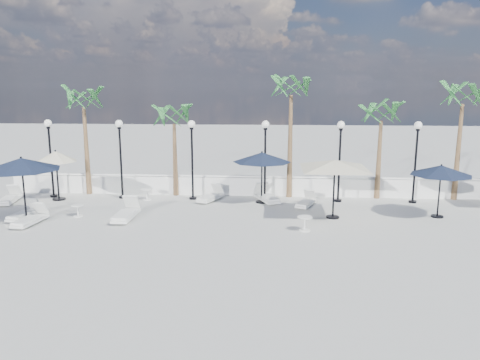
# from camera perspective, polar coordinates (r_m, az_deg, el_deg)

# --- Properties ---
(ground) EXTENTS (100.00, 100.00, 0.00)m
(ground) POSITION_cam_1_polar(r_m,az_deg,el_deg) (16.42, 2.68, -7.96)
(ground) COLOR #AEAFA9
(ground) RESTS_ON ground
(balustrade) EXTENTS (26.00, 0.30, 1.01)m
(balustrade) POSITION_cam_1_polar(r_m,az_deg,el_deg) (23.52, 3.07, -0.78)
(balustrade) COLOR white
(balustrade) RESTS_ON ground
(lamppost_0) EXTENTS (0.36, 0.36, 3.84)m
(lamppost_0) POSITION_cam_1_polar(r_m,az_deg,el_deg) (24.66, -22.16, 3.72)
(lamppost_0) COLOR black
(lamppost_0) RESTS_ON ground
(lamppost_1) EXTENTS (0.36, 0.36, 3.84)m
(lamppost_1) POSITION_cam_1_polar(r_m,az_deg,el_deg) (23.34, -14.40, 3.82)
(lamppost_1) COLOR black
(lamppost_1) RESTS_ON ground
(lamppost_2) EXTENTS (0.36, 0.36, 3.84)m
(lamppost_2) POSITION_cam_1_polar(r_m,az_deg,el_deg) (22.50, -5.88, 3.84)
(lamppost_2) COLOR black
(lamppost_2) RESTS_ON ground
(lamppost_3) EXTENTS (0.36, 0.36, 3.84)m
(lamppost_3) POSITION_cam_1_polar(r_m,az_deg,el_deg) (22.18, 3.09, 3.78)
(lamppost_3) COLOR black
(lamppost_3) RESTS_ON ground
(lamppost_4) EXTENTS (0.36, 0.36, 3.84)m
(lamppost_4) POSITION_cam_1_polar(r_m,az_deg,el_deg) (22.42, 12.09, 3.62)
(lamppost_4) COLOR black
(lamppost_4) RESTS_ON ground
(lamppost_5) EXTENTS (0.36, 0.36, 3.84)m
(lamppost_5) POSITION_cam_1_polar(r_m,az_deg,el_deg) (23.18, 20.70, 3.39)
(lamppost_5) COLOR black
(lamppost_5) RESTS_ON ground
(palm_0) EXTENTS (2.60, 2.60, 5.50)m
(palm_0) POSITION_cam_1_polar(r_m,az_deg,el_deg) (24.61, -18.54, 8.74)
(palm_0) COLOR brown
(palm_0) RESTS_ON ground
(palm_1) EXTENTS (2.60, 2.60, 4.70)m
(palm_1) POSITION_cam_1_polar(r_m,az_deg,el_deg) (23.34, -8.05, 7.18)
(palm_1) COLOR brown
(palm_1) RESTS_ON ground
(palm_2) EXTENTS (2.60, 2.60, 6.10)m
(palm_2) POSITION_cam_1_polar(r_m,az_deg,el_deg) (22.80, 6.26, 10.55)
(palm_2) COLOR brown
(palm_2) RESTS_ON ground
(palm_3) EXTENTS (2.60, 2.60, 4.90)m
(palm_3) POSITION_cam_1_polar(r_m,az_deg,el_deg) (23.42, 16.85, 7.30)
(palm_3) COLOR brown
(palm_3) RESTS_ON ground
(palm_4) EXTENTS (2.60, 2.60, 5.70)m
(palm_4) POSITION_cam_1_polar(r_m,az_deg,el_deg) (24.48, 25.52, 8.67)
(palm_4) COLOR brown
(palm_4) RESTS_ON ground
(lounger_0) EXTENTS (0.93, 1.92, 0.69)m
(lounger_0) POSITION_cam_1_polar(r_m,az_deg,el_deg) (24.57, -26.29, -2.01)
(lounger_0) COLOR silver
(lounger_0) RESTS_ON ground
(lounger_1) EXTENTS (0.75, 1.82, 0.66)m
(lounger_1) POSITION_cam_1_polar(r_m,az_deg,el_deg) (21.47, -24.80, -3.72)
(lounger_1) COLOR silver
(lounger_1) RESTS_ON ground
(lounger_2) EXTENTS (0.79, 1.88, 0.68)m
(lounger_2) POSITION_cam_1_polar(r_m,az_deg,el_deg) (20.49, -24.18, -4.35)
(lounger_2) COLOR silver
(lounger_2) RESTS_ON ground
(lounger_3) EXTENTS (0.68, 2.07, 0.77)m
(lounger_3) POSITION_cam_1_polar(r_m,az_deg,el_deg) (19.95, -13.72, -3.97)
(lounger_3) COLOR silver
(lounger_3) RESTS_ON ground
(lounger_4) EXTENTS (1.22, 1.92, 0.69)m
(lounger_4) POSITION_cam_1_polar(r_m,az_deg,el_deg) (22.51, -3.59, -1.98)
(lounger_4) COLOR silver
(lounger_4) RESTS_ON ground
(lounger_5) EXTENTS (1.35, 2.05, 0.73)m
(lounger_5) POSITION_cam_1_polar(r_m,az_deg,el_deg) (22.32, 3.24, -2.04)
(lounger_5) COLOR silver
(lounger_5) RESTS_ON ground
(lounger_6) EXTENTS (1.06, 1.71, 0.61)m
(lounger_6) POSITION_cam_1_polar(r_m,az_deg,el_deg) (21.65, 8.01, -2.68)
(lounger_6) COLOR silver
(lounger_6) RESTS_ON ground
(side_table_0) EXTENTS (0.51, 0.51, 0.49)m
(side_table_0) POSITION_cam_1_polar(r_m,az_deg,el_deg) (20.98, -19.17, -3.42)
(side_table_0) COLOR silver
(side_table_0) RESTS_ON ground
(side_table_1) EXTENTS (0.57, 0.57, 0.55)m
(side_table_1) POSITION_cam_1_polar(r_m,az_deg,el_deg) (23.07, -11.29, -1.58)
(side_table_1) COLOR silver
(side_table_1) RESTS_ON ground
(side_table_2) EXTENTS (0.57, 0.57, 0.56)m
(side_table_2) POSITION_cam_1_polar(r_m,az_deg,el_deg) (18.05, 7.90, -5.13)
(side_table_2) COLOR silver
(side_table_2) RESTS_ON ground
(parasol_navy_left) EXTENTS (3.04, 3.04, 2.69)m
(parasol_navy_left) POSITION_cam_1_polar(r_m,az_deg,el_deg) (20.57, -25.09, 1.74)
(parasol_navy_left) COLOR black
(parasol_navy_left) RESTS_ON ground
(parasol_navy_mid) EXTENTS (2.74, 2.74, 2.46)m
(parasol_navy_mid) POSITION_cam_1_polar(r_m,az_deg,el_deg) (21.79, 2.69, 2.76)
(parasol_navy_mid) COLOR black
(parasol_navy_mid) RESTS_ON ground
(parasol_navy_right) EXTENTS (2.53, 2.53, 2.27)m
(parasol_navy_right) POSITION_cam_1_polar(r_m,az_deg,el_deg) (21.06, 23.31, 1.06)
(parasol_navy_right) COLOR black
(parasol_navy_right) RESTS_ON ground
(parasol_cream_sq_a) EXTENTS (5.37, 5.37, 2.64)m
(parasol_cream_sq_a) POSITION_cam_1_polar(r_m,az_deg,el_deg) (19.54, 11.50, 2.37)
(parasol_cream_sq_a) COLOR black
(parasol_cream_sq_a) RESTS_ON ground
(parasol_cream_small) EXTENTS (1.99, 1.99, 2.44)m
(parasol_cream_small) POSITION_cam_1_polar(r_m,az_deg,el_deg) (24.00, -21.54, 2.60)
(parasol_cream_small) COLOR black
(parasol_cream_small) RESTS_ON ground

